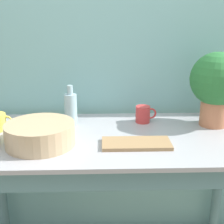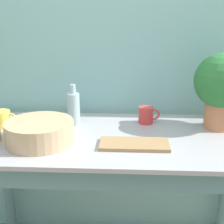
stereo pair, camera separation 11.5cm
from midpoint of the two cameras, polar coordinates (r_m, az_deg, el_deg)
wall_back at (r=1.83m, az=2.47°, el=11.48°), size 6.00×0.05×2.40m
counter_table at (r=1.57m, az=2.08°, el=-9.88°), size 1.46×0.69×0.83m
potted_plant at (r=1.67m, az=21.31°, el=4.62°), size 0.28×0.28×0.39m
bowl_wash_large at (r=1.45m, az=-10.89°, el=-3.62°), size 0.31×0.31×0.10m
bottle_tall at (r=1.66m, az=-5.09°, el=0.73°), size 0.07×0.07×0.22m
mug_red at (r=1.70m, az=8.24°, el=-0.58°), size 0.11×0.08×0.09m
mug_yellow at (r=1.70m, az=-17.77°, el=-1.25°), size 0.13×0.10×0.09m
tray_board at (r=1.42m, az=6.43°, el=-5.92°), size 0.31×0.14×0.02m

